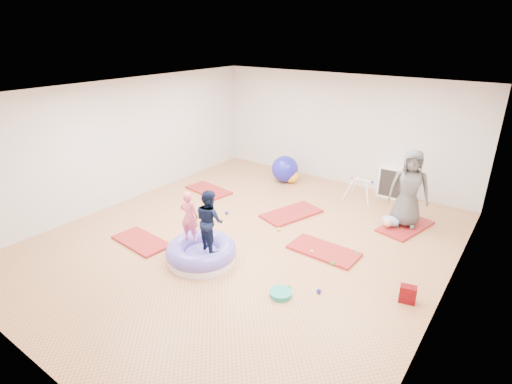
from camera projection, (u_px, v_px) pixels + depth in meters
The scene contains 19 objects.
room at pixel (246, 172), 7.24m from camera, with size 7.01×8.01×2.81m.
gym_mat_front_left at pixel (141, 241), 7.65m from camera, with size 1.17×0.58×0.05m, color #A31D37.
gym_mat_mid_left at pixel (209, 190), 10.07m from camera, with size 1.18×0.59×0.05m, color #A31D37.
gym_mat_center_back at pixel (291, 214), 8.79m from camera, with size 1.32×0.66×0.06m, color #A31D37.
gym_mat_right at pixel (324, 251), 7.32m from camera, with size 1.26×0.63×0.05m, color #A31D37.
gym_mat_rear_right at pixel (405, 226), 8.22m from camera, with size 1.25×0.63×0.05m, color #A31D37.
inflatable_cushion at pixel (201, 253), 7.02m from camera, with size 1.24×1.24×0.39m.
child_pink at pixel (189, 214), 6.93m from camera, with size 0.34×0.22×0.93m, color #F05E7A.
child_navy at pixel (209, 218), 6.62m from camera, with size 0.52×0.41×1.08m, color black.
adult_caregiver at pixel (409, 188), 7.95m from camera, with size 0.78×0.51×1.60m, color #494949.
infant at pixel (390, 221), 8.14m from camera, with size 0.36×0.37×0.21m.
ball_pit_balls at pixel (300, 247), 7.44m from camera, with size 3.11×2.69×0.07m.
exercise_ball_blue at pixel (285, 169), 10.58m from camera, with size 0.71×0.71×0.71m, color #1B1CA2.
exercise_ball_orange at pixel (292, 176), 10.55m from camera, with size 0.39×0.39×0.39m, color #FCAC24.
infant_play_gym at pixel (361, 186), 9.46m from camera, with size 0.67×0.64×0.51m.
cube_shelf at pixel (396, 182), 9.59m from camera, with size 0.77×0.38×0.77m.
balance_disc at pixel (281, 293), 6.12m from camera, with size 0.35×0.35×0.08m, color teal.
backpack at pixel (408, 294), 5.95m from camera, with size 0.24×0.15×0.27m, color #B7020B.
yellow_toy at pixel (210, 247), 7.49m from camera, with size 0.19×0.19×0.03m, color yellow.
Camera 1 is at (4.15, -5.43, 3.81)m, focal length 28.00 mm.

